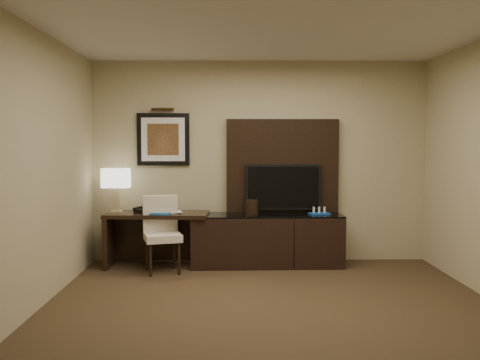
{
  "coord_description": "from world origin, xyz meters",
  "views": [
    {
      "loc": [
        -0.4,
        -4.72,
        1.61
      ],
      "look_at": [
        -0.28,
        1.8,
        1.15
      ],
      "focal_mm": 40.0,
      "sensor_mm": 36.0,
      "label": 1
    }
  ],
  "objects_px": {
    "desk_chair": "(163,236)",
    "desk_phone": "(144,208)",
    "ice_bucket": "(252,207)",
    "desk": "(158,240)",
    "tv": "(283,187)",
    "table_lamp": "(116,191)",
    "credenza": "(267,240)",
    "minibar_tray": "(319,211)"
  },
  "relations": [
    {
      "from": "desk",
      "to": "desk_chair",
      "type": "distance_m",
      "value": 0.36
    },
    {
      "from": "tv",
      "to": "desk_phone",
      "type": "height_order",
      "value": "tv"
    },
    {
      "from": "tv",
      "to": "ice_bucket",
      "type": "xyz_separation_m",
      "value": [
        -0.42,
        -0.15,
        -0.25
      ]
    },
    {
      "from": "ice_bucket",
      "to": "desk_phone",
      "type": "bearing_deg",
      "value": -178.77
    },
    {
      "from": "table_lamp",
      "to": "minibar_tray",
      "type": "relative_size",
      "value": 2.09
    },
    {
      "from": "credenza",
      "to": "desk_phone",
      "type": "bearing_deg",
      "value": 179.22
    },
    {
      "from": "credenza",
      "to": "minibar_tray",
      "type": "relative_size",
      "value": 7.5
    },
    {
      "from": "tv",
      "to": "desk_chair",
      "type": "height_order",
      "value": "tv"
    },
    {
      "from": "desk",
      "to": "tv",
      "type": "bearing_deg",
      "value": 9.54
    },
    {
      "from": "credenza",
      "to": "desk_chair",
      "type": "xyz_separation_m",
      "value": [
        -1.31,
        -0.35,
        0.11
      ]
    },
    {
      "from": "credenza",
      "to": "desk",
      "type": "bearing_deg",
      "value": 179.74
    },
    {
      "from": "ice_bucket",
      "to": "table_lamp",
      "type": "bearing_deg",
      "value": 178.9
    },
    {
      "from": "desk_chair",
      "to": "minibar_tray",
      "type": "distance_m",
      "value": 2.04
    },
    {
      "from": "credenza",
      "to": "desk_chair",
      "type": "bearing_deg",
      "value": -166.23
    },
    {
      "from": "credenza",
      "to": "table_lamp",
      "type": "height_order",
      "value": "table_lamp"
    },
    {
      "from": "tv",
      "to": "desk_chair",
      "type": "relative_size",
      "value": 1.11
    },
    {
      "from": "tv",
      "to": "ice_bucket",
      "type": "relative_size",
      "value": 5.1
    },
    {
      "from": "desk_phone",
      "to": "desk_chair",
      "type": "bearing_deg",
      "value": -36.5
    },
    {
      "from": "tv",
      "to": "desk_chair",
      "type": "bearing_deg",
      "value": -161.39
    },
    {
      "from": "credenza",
      "to": "desk_phone",
      "type": "distance_m",
      "value": 1.65
    },
    {
      "from": "table_lamp",
      "to": "desk",
      "type": "bearing_deg",
      "value": -8.0
    },
    {
      "from": "ice_bucket",
      "to": "minibar_tray",
      "type": "height_order",
      "value": "ice_bucket"
    },
    {
      "from": "credenza",
      "to": "table_lamp",
      "type": "relative_size",
      "value": 3.58
    },
    {
      "from": "desk_phone",
      "to": "ice_bucket",
      "type": "relative_size",
      "value": 1.08
    },
    {
      "from": "credenza",
      "to": "ice_bucket",
      "type": "xyz_separation_m",
      "value": [
        -0.19,
        0.02,
        0.44
      ]
    },
    {
      "from": "desk_chair",
      "to": "desk_phone",
      "type": "relative_size",
      "value": 4.25
    },
    {
      "from": "desk",
      "to": "minibar_tray",
      "type": "distance_m",
      "value": 2.13
    },
    {
      "from": "desk",
      "to": "desk_chair",
      "type": "bearing_deg",
      "value": -68.82
    },
    {
      "from": "desk",
      "to": "desk_chair",
      "type": "height_order",
      "value": "desk_chair"
    },
    {
      "from": "desk",
      "to": "credenza",
      "type": "height_order",
      "value": "desk"
    },
    {
      "from": "desk_chair",
      "to": "desk_phone",
      "type": "bearing_deg",
      "value": 114.0
    },
    {
      "from": "tv",
      "to": "minibar_tray",
      "type": "bearing_deg",
      "value": -21.55
    },
    {
      "from": "desk_chair",
      "to": "desk_phone",
      "type": "height_order",
      "value": "desk_chair"
    },
    {
      "from": "ice_bucket",
      "to": "minibar_tray",
      "type": "bearing_deg",
      "value": -2.11
    },
    {
      "from": "minibar_tray",
      "to": "tv",
      "type": "bearing_deg",
      "value": 158.45
    },
    {
      "from": "tv",
      "to": "credenza",
      "type": "bearing_deg",
      "value": -142.53
    },
    {
      "from": "tv",
      "to": "minibar_tray",
      "type": "height_order",
      "value": "tv"
    },
    {
      "from": "ice_bucket",
      "to": "minibar_tray",
      "type": "distance_m",
      "value": 0.88
    },
    {
      "from": "desk_chair",
      "to": "ice_bucket",
      "type": "height_order",
      "value": "desk_chair"
    },
    {
      "from": "credenza",
      "to": "ice_bucket",
      "type": "bearing_deg",
      "value": 171.77
    },
    {
      "from": "desk_phone",
      "to": "ice_bucket",
      "type": "xyz_separation_m",
      "value": [
        1.4,
        0.03,
        0.02
      ]
    },
    {
      "from": "credenza",
      "to": "ice_bucket",
      "type": "relative_size",
      "value": 9.99
    }
  ]
}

